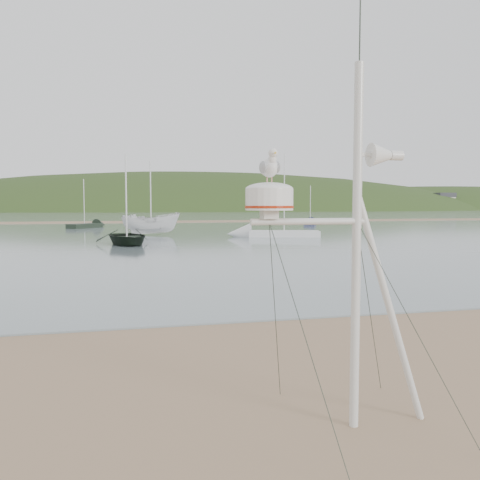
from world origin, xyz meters
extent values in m
plane|color=#8C6C50|center=(0.00, 0.00, 0.00)|extent=(560.00, 560.00, 0.00)
cube|color=slate|center=(0.00, 132.00, 0.02)|extent=(560.00, 256.00, 0.04)
cube|color=#8C6C50|center=(0.00, 70.00, 0.07)|extent=(560.00, 7.00, 0.07)
ellipsoid|color=#243816|center=(40.00, 235.00, -22.00)|extent=(400.00, 180.00, 80.00)
ellipsoid|color=#243816|center=(180.00, 235.00, -15.40)|extent=(300.00, 135.00, 56.00)
cube|color=silver|center=(-36.00, 196.00, 4.00)|extent=(8.40, 6.30, 8.00)
cube|color=silver|center=(-10.00, 196.00, 4.00)|extent=(8.40, 6.30, 8.00)
cube|color=silver|center=(16.00, 196.00, 4.00)|extent=(8.40, 6.30, 8.00)
cube|color=silver|center=(42.00, 196.00, 4.00)|extent=(8.40, 6.30, 8.00)
cube|color=silver|center=(68.00, 196.00, 4.00)|extent=(8.40, 6.30, 8.00)
cube|color=silver|center=(94.00, 196.00, 4.00)|extent=(8.40, 6.30, 8.00)
cube|color=silver|center=(120.00, 196.00, 4.00)|extent=(8.40, 6.30, 8.00)
cube|color=silver|center=(146.00, 196.00, 4.00)|extent=(8.40, 6.30, 8.00)
cylinder|color=silver|center=(2.93, -1.41, 2.12)|extent=(0.11, 0.11, 4.25)
cylinder|color=silver|center=(3.38, -1.41, 1.38)|extent=(0.98, 0.08, 2.79)
cylinder|color=silver|center=(2.34, -1.41, 2.44)|extent=(1.38, 0.07, 0.07)
cylinder|color=#2D382D|center=(2.93, -1.41, 4.67)|extent=(0.02, 0.02, 0.96)
cube|color=silver|center=(1.87, -1.41, 2.52)|extent=(0.17, 0.17, 0.10)
cylinder|color=white|center=(1.87, -1.41, 2.69)|extent=(0.53, 0.53, 0.23)
cylinder|color=#AB270C|center=(1.87, -1.41, 2.61)|extent=(0.54, 0.54, 0.03)
ellipsoid|color=white|center=(1.87, -1.41, 2.80)|extent=(0.53, 0.53, 0.15)
cone|color=white|center=(3.22, -1.41, 3.21)|extent=(0.28, 0.28, 0.28)
cylinder|color=white|center=(3.41, -1.41, 3.21)|extent=(0.15, 0.12, 0.12)
cube|color=silver|center=(3.03, -1.41, 3.21)|extent=(0.21, 0.04, 0.04)
cylinder|color=tan|center=(1.84, -1.41, 2.91)|extent=(0.01, 0.01, 0.07)
cylinder|color=tan|center=(1.89, -1.41, 2.91)|extent=(0.01, 0.01, 0.07)
ellipsoid|color=white|center=(1.87, -1.41, 3.04)|extent=(0.18, 0.29, 0.21)
ellipsoid|color=#A8ACB1|center=(1.79, -1.42, 3.04)|extent=(0.06, 0.23, 0.14)
ellipsoid|color=#A8ACB1|center=(1.94, -1.42, 3.04)|extent=(0.06, 0.23, 0.14)
cone|color=white|center=(1.87, -1.27, 3.01)|extent=(0.10, 0.08, 0.10)
ellipsoid|color=white|center=(1.87, -1.52, 3.13)|extent=(0.09, 0.09, 0.12)
sphere|color=white|center=(1.87, -1.55, 3.18)|extent=(0.10, 0.10, 0.10)
cone|color=gold|center=(1.87, -1.60, 3.18)|extent=(0.02, 0.05, 0.02)
imported|color=black|center=(0.92, 26.70, 2.48)|extent=(3.60, 1.57, 4.87)
imported|color=silver|center=(3.18, 37.11, 2.51)|extent=(1.92, 1.87, 4.94)
cube|color=black|center=(-3.09, 51.79, 0.29)|extent=(3.77, 4.44, 0.50)
cone|color=black|center=(-1.42, 54.10, 0.29)|extent=(2.07, 2.10, 1.42)
cylinder|color=silver|center=(-3.09, 51.79, 2.99)|extent=(0.08, 0.08, 4.90)
cube|color=silver|center=(13.36, 31.80, 0.29)|extent=(5.90, 3.21, 0.50)
cone|color=silver|center=(9.88, 32.74, 0.29)|extent=(2.37, 2.25, 1.80)
cylinder|color=silver|center=(13.36, 31.80, 3.63)|extent=(0.08, 0.08, 6.18)
cube|color=#12163F|center=(25.12, 55.73, 0.29)|extent=(3.01, 4.30, 0.50)
cone|color=#12163F|center=(26.29, 58.11, 0.29)|extent=(1.83, 1.88, 1.32)
cylinder|color=silver|center=(25.12, 55.73, 2.82)|extent=(0.08, 0.08, 4.55)
camera|label=1|loc=(0.21, -6.79, 2.63)|focal=38.00mm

